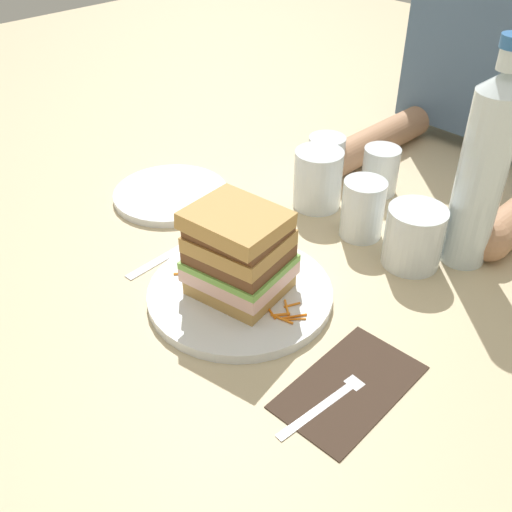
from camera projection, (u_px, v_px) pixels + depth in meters
ground_plane at (245, 283)px, 0.84m from camera, size 3.00×3.00×0.00m
main_plate at (240, 293)px, 0.81m from camera, size 0.25×0.25×0.01m
sandwich at (239, 253)px, 0.77m from camera, size 0.14×0.13×0.13m
carrot_shred_0 at (207, 266)px, 0.84m from camera, size 0.01×0.02×0.00m
carrot_shred_1 at (210, 263)px, 0.85m from camera, size 0.01×0.03×0.00m
carrot_shred_2 at (196, 271)px, 0.83m from camera, size 0.03×0.01×0.00m
carrot_shred_3 at (193, 266)px, 0.84m from camera, size 0.01×0.02×0.00m
carrot_shred_4 at (193, 261)px, 0.85m from camera, size 0.03×0.01×0.00m
carrot_shred_5 at (191, 262)px, 0.85m from camera, size 0.03×0.01×0.00m
carrot_shred_6 at (207, 275)px, 0.83m from camera, size 0.01×0.02×0.00m
carrot_shred_7 at (204, 264)px, 0.85m from camera, size 0.02×0.00×0.00m
carrot_shred_8 at (182, 274)px, 0.83m from camera, size 0.02×0.02×0.00m
carrot_shred_9 at (186, 264)px, 0.85m from camera, size 0.00×0.03×0.00m
carrot_shred_10 at (282, 319)px, 0.75m from camera, size 0.03×0.01×0.00m
carrot_shred_11 at (292, 305)px, 0.78m from camera, size 0.01×0.02×0.00m
carrot_shred_12 at (294, 316)px, 0.76m from camera, size 0.02×0.03×0.00m
carrot_shred_13 at (282, 315)px, 0.76m from camera, size 0.02×0.02×0.00m
carrot_shred_14 at (271, 312)px, 0.76m from camera, size 0.03×0.01×0.00m
carrot_shred_15 at (295, 319)px, 0.75m from camera, size 0.02×0.02×0.00m
carrot_shred_16 at (287, 308)px, 0.77m from camera, size 0.03×0.02×0.00m
napkin_dark at (350, 386)px, 0.68m from camera, size 0.11×0.18×0.00m
fork at (336, 394)px, 0.67m from camera, size 0.03×0.17×0.00m
knife at (177, 249)px, 0.90m from camera, size 0.03×0.20×0.00m
juice_glass at (413, 239)px, 0.85m from camera, size 0.08×0.08×0.09m
water_bottle at (483, 170)px, 0.80m from camera, size 0.07×0.07×0.32m
empty_tumbler_0 at (380, 171)px, 1.02m from camera, size 0.06×0.06×0.08m
empty_tumbler_1 at (318, 179)px, 0.98m from camera, size 0.08×0.08×0.10m
empty_tumbler_2 at (326, 157)px, 1.07m from camera, size 0.07×0.07×0.08m
empty_tumbler_3 at (363, 209)px, 0.91m from camera, size 0.07×0.07×0.09m
side_plate at (171, 194)px, 1.02m from camera, size 0.19×0.19×0.01m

